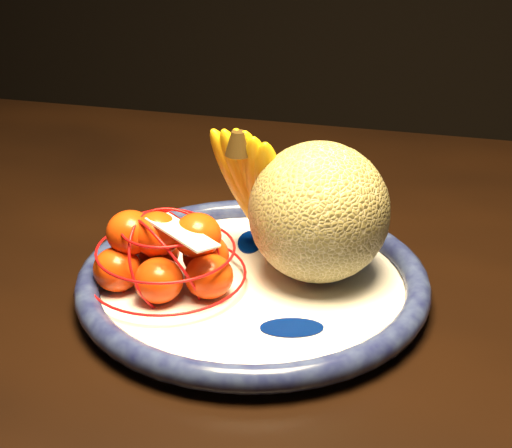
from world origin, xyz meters
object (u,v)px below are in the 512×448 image
(fruit_bowl, at_px, (253,282))
(banana_bunch, at_px, (257,184))
(dining_table, at_px, (144,309))
(mandarin_bag, at_px, (166,255))
(cantaloupe, at_px, (319,212))

(fruit_bowl, height_order, banana_bunch, banana_bunch)
(dining_table, distance_m, mandarin_bag, 0.16)
(mandarin_bag, bearing_deg, cantaloupe, 24.96)
(fruit_bowl, xyz_separation_m, cantaloupe, (0.05, 0.03, 0.07))
(cantaloupe, bearing_deg, banana_bunch, 158.60)
(banana_bunch, bearing_deg, fruit_bowl, -55.98)
(cantaloupe, distance_m, banana_bunch, 0.07)
(dining_table, distance_m, banana_bunch, 0.21)
(dining_table, relative_size, banana_bunch, 10.26)
(dining_table, distance_m, cantaloupe, 0.25)
(fruit_bowl, height_order, mandarin_bag, mandarin_bag)
(cantaloupe, relative_size, mandarin_bag, 0.88)
(dining_table, height_order, fruit_bowl, fruit_bowl)
(mandarin_bag, bearing_deg, banana_bunch, 55.32)
(fruit_bowl, bearing_deg, banana_bunch, 103.94)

